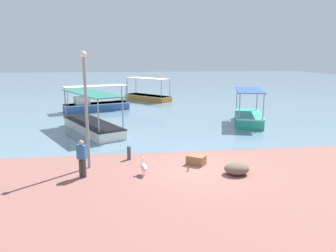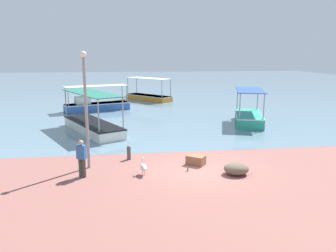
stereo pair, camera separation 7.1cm
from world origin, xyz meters
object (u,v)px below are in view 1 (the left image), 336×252
Objects in this scene: pelican at (144,167)px; fisherman_standing at (82,158)px; fishing_boat_near_right at (95,105)px; glass_bottle at (188,169)px; cargo_crate at (196,160)px; fishing_boat_outer at (248,117)px; mooring_bollard at (129,152)px; net_pile at (237,169)px; fishing_boat_near_left at (148,96)px; lamp_post at (86,104)px; fishing_boat_far_right at (92,124)px.

fisherman_standing reaches higher than pelican.
glass_bottle is (5.71, -17.93, -0.48)m from fishing_boat_near_right.
pelican is 0.93× the size of cargo_crate.
fishing_boat_outer reaches higher than glass_bottle.
mooring_bollard reaches higher than net_pile.
fishing_boat_outer reaches higher than fishing_boat_near_left.
fishing_boat_near_left is 8.96m from fishing_boat_near_right.
mooring_bollard is (-2.64, -22.75, -0.11)m from fishing_boat_near_left.
fishing_boat_near_right is 20.19m from net_pile.
pelican is at bearing -94.59° from fishing_boat_near_left.
glass_bottle is (4.77, 0.12, -0.80)m from fisherman_standing.
fishing_boat_outer is (12.48, -7.92, -0.02)m from fishing_boat_near_right.
lamp_post is at bearing 152.30° from pelican.
fishing_boat_outer is 0.97× the size of lamp_post.
fishing_boat_near_right is at bearing -129.10° from fishing_boat_near_left.
fishing_boat_outer is 7.22× the size of mooring_bollard.
cargo_crate is at bearing -88.48° from fishing_boat_near_left.
lamp_post reaches higher than glass_bottle.
fishing_boat_outer reaches higher than mooring_bollard.
fishing_boat_near_right is 0.92× the size of fishing_boat_far_right.
fishing_boat_near_left is 24.89m from glass_bottle.
pelican is 2.88m from cargo_crate.
mooring_bollard is at bearing -79.19° from fishing_boat_near_right.
mooring_bollard is (2.45, -6.61, -0.14)m from fishing_boat_far_right.
fishing_boat_outer is at bearing 39.79° from mooring_bollard.
glass_bottle is (2.70, -2.14, -0.29)m from mooring_bollard.
fisherman_standing is (-2.07, -2.26, 0.51)m from mooring_bollard.
pelican is 2.43m from mooring_bollard.
lamp_post reaches higher than net_pile.
fishing_boat_far_right is 8.06m from lamp_post.
mooring_bollard is at bearing -69.67° from fishing_boat_far_right.
fisherman_standing is (0.94, -18.05, 0.32)m from fishing_boat_near_right.
fishing_boat_near_right reaches higher than pelican.
fishing_boat_near_left is 16.36m from fishing_boat_outer.
fishing_boat_near_left is at bearing 79.15° from lamp_post.
fisherman_standing reaches higher than cargo_crate.
fishing_boat_near_left is at bearing 50.90° from fishing_boat_near_right.
fishing_boat_near_left is 16.92m from fishing_boat_far_right.
cargo_crate is at bearing -124.14° from fishing_boat_outer.
glass_bottle is at bearing 1.46° from fisherman_standing.
pelican is at bearing -174.11° from glass_bottle.
fisherman_standing is (-2.70, 0.09, 0.53)m from pelican.
net_pile is (6.73, -1.80, -2.83)m from lamp_post.
mooring_bollard is at bearing 47.43° from fisherman_standing.
mooring_bollard is at bearing -140.21° from fishing_boat_outer.
pelican is (-2.01, -25.10, -0.12)m from fishing_boat_near_left.
fishing_boat_far_right is 8.89m from fisherman_standing.
fishing_boat_near_left is at bearing 72.50° from fishing_boat_far_right.
fishing_boat_near_left is 3.42× the size of fisherman_standing.
lamp_post is (-2.54, 1.33, 2.72)m from pelican.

